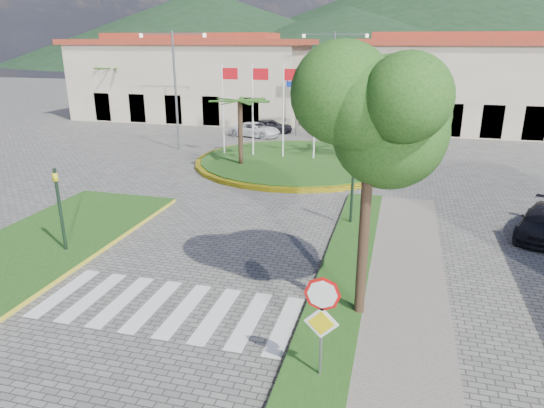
% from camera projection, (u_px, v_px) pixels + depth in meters
% --- Properties ---
extents(ground, '(160.00, 160.00, 0.00)m').
position_uv_depth(ground, '(79.00, 401.00, 10.45)').
color(ground, '#5C5A57').
rests_on(ground, ground).
extents(sidewalk_right, '(4.00, 28.00, 0.15)m').
position_uv_depth(sidewalk_right, '(368.00, 386.00, 10.78)').
color(sidewalk_right, gray).
rests_on(sidewalk_right, ground).
extents(verge_right, '(1.60, 28.00, 0.18)m').
position_uv_depth(verge_right, '(315.00, 376.00, 11.07)').
color(verge_right, '#1E4C15').
rests_on(verge_right, ground).
extents(median_left, '(5.00, 14.00, 0.18)m').
position_uv_depth(median_left, '(26.00, 253.00, 17.50)').
color(median_left, '#1E4C15').
rests_on(median_left, ground).
extents(crosswalk, '(8.00, 3.00, 0.01)m').
position_uv_depth(crosswalk, '(165.00, 307.00, 14.11)').
color(crosswalk, silver).
rests_on(crosswalk, ground).
extents(roundabout_island, '(12.70, 12.70, 6.00)m').
position_uv_depth(roundabout_island, '(296.00, 161.00, 30.52)').
color(roundabout_island, yellow).
rests_on(roundabout_island, ground).
extents(stop_sign, '(0.80, 0.11, 2.65)m').
position_uv_depth(stop_sign, '(322.00, 313.00, 10.47)').
color(stop_sign, slate).
rests_on(stop_sign, ground).
extents(deciduous_tree, '(3.60, 3.60, 6.80)m').
position_uv_depth(deciduous_tree, '(370.00, 134.00, 12.02)').
color(deciduous_tree, black).
rests_on(deciduous_tree, ground).
extents(traffic_light_left, '(0.15, 0.18, 3.20)m').
position_uv_depth(traffic_light_left, '(59.00, 203.00, 17.05)').
color(traffic_light_left, black).
rests_on(traffic_light_left, ground).
extents(traffic_light_right, '(0.15, 0.18, 3.20)m').
position_uv_depth(traffic_light_right, '(353.00, 181.00, 19.70)').
color(traffic_light_right, black).
rests_on(traffic_light_right, ground).
extents(traffic_light_far, '(0.18, 0.15, 3.20)m').
position_uv_depth(traffic_light_far, '(429.00, 128.00, 31.65)').
color(traffic_light_far, black).
rests_on(traffic_light_far, ground).
extents(direction_sign_west, '(1.60, 0.14, 5.20)m').
position_uv_depth(direction_sign_west, '(296.00, 92.00, 38.15)').
color(direction_sign_west, slate).
rests_on(direction_sign_west, ground).
extents(direction_sign_east, '(1.60, 0.14, 5.20)m').
position_uv_depth(direction_sign_east, '(360.00, 94.00, 36.92)').
color(direction_sign_east, slate).
rests_on(direction_sign_east, ground).
extents(street_lamp_centre, '(4.80, 0.16, 8.00)m').
position_uv_depth(street_lamp_centre, '(333.00, 81.00, 36.21)').
color(street_lamp_centre, slate).
rests_on(street_lamp_centre, ground).
extents(street_lamp_west, '(4.80, 0.16, 8.00)m').
position_uv_depth(street_lamp_west, '(175.00, 85.00, 33.18)').
color(street_lamp_west, slate).
rests_on(street_lamp_west, ground).
extents(building_left, '(23.32, 9.54, 8.05)m').
position_uv_depth(building_left, '(192.00, 78.00, 47.40)').
color(building_left, '#BDAA8F').
rests_on(building_left, ground).
extents(building_right, '(19.08, 9.54, 8.05)m').
position_uv_depth(building_right, '(451.00, 83.00, 41.51)').
color(building_right, '#BDAA8F').
rests_on(building_right, ground).
extents(hill_far_west, '(140.00, 140.00, 22.00)m').
position_uv_depth(hill_far_west, '(204.00, 28.00, 148.53)').
color(hill_far_west, black).
rests_on(hill_far_west, ground).
extents(hill_far_mid, '(180.00, 180.00, 30.00)m').
position_uv_depth(hill_far_mid, '(441.00, 14.00, 148.37)').
color(hill_far_mid, black).
rests_on(hill_far_mid, ground).
extents(hill_near_back, '(110.00, 110.00, 16.00)m').
position_uv_depth(hill_near_back, '(346.00, 38.00, 129.29)').
color(hill_near_back, black).
rests_on(hill_near_back, ground).
extents(white_van, '(4.42, 2.79, 1.14)m').
position_uv_depth(white_van, '(255.00, 130.00, 38.97)').
color(white_van, white).
rests_on(white_van, ground).
extents(car_dark_a, '(3.83, 2.55, 1.21)m').
position_uv_depth(car_dark_a, '(271.00, 126.00, 40.44)').
color(car_dark_a, black).
rests_on(car_dark_a, ground).
extents(car_dark_b, '(3.95, 2.18, 1.23)m').
position_uv_depth(car_dark_b, '(377.00, 128.00, 39.63)').
color(car_dark_b, black).
rests_on(car_dark_b, ground).
extents(car_side_right, '(3.01, 4.34, 1.17)m').
position_uv_depth(car_side_right, '(544.00, 222.00, 19.11)').
color(car_side_right, black).
rests_on(car_side_right, ground).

